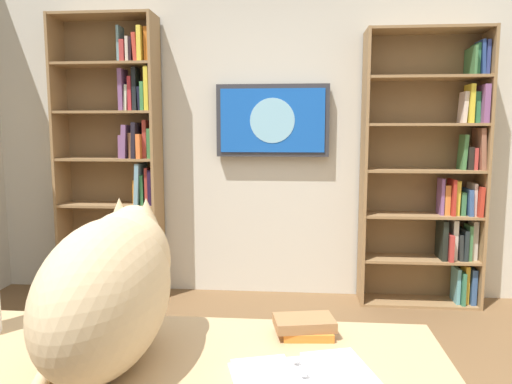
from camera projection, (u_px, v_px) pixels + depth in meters
name	position (u px, v px, depth m)	size (l,w,h in m)	color
wall_back	(263.00, 128.00, 3.83)	(4.52, 0.06, 2.70)	beige
bookshelf_left	(435.00, 177.00, 3.60)	(0.89, 0.28, 2.06)	#937047
bookshelf_right	(122.00, 158.00, 3.79)	(0.81, 0.28, 2.21)	#937047
wall_mounted_tv	(273.00, 121.00, 3.74)	(0.88, 0.07, 0.56)	#333338
cat	(113.00, 284.00, 1.19)	(0.29, 0.71, 0.40)	#D1B284
open_binder	(304.00, 377.00, 1.12)	(0.38, 0.31, 0.02)	white
desk_book_stack	(305.00, 326.00, 1.36)	(0.19, 0.13, 0.05)	orange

